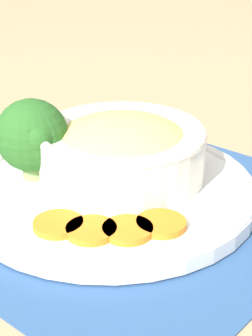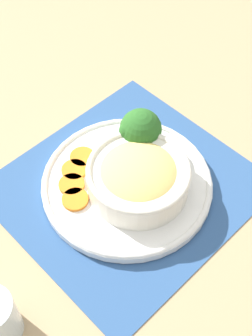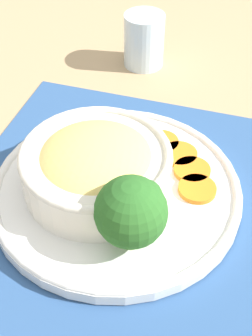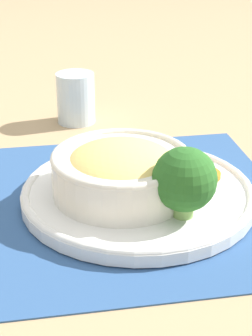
% 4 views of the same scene
% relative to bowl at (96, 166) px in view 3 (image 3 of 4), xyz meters
% --- Properties ---
extents(ground_plane, '(4.00, 4.00, 0.00)m').
position_rel_bowl_xyz_m(ground_plane, '(-0.01, 0.02, -0.05)').
color(ground_plane, tan).
extents(placemat, '(0.44, 0.41, 0.00)m').
position_rel_bowl_xyz_m(placemat, '(-0.01, 0.02, -0.05)').
color(placemat, '#2D5184').
rests_on(placemat, ground_plane).
extents(plate, '(0.32, 0.32, 0.02)m').
position_rel_bowl_xyz_m(plate, '(-0.01, 0.02, -0.04)').
color(plate, white).
rests_on(plate, placemat).
extents(bowl, '(0.19, 0.19, 0.07)m').
position_rel_bowl_xyz_m(bowl, '(0.00, 0.00, 0.00)').
color(bowl, silver).
rests_on(bowl, plate).
extents(broccoli_floret, '(0.08, 0.08, 0.09)m').
position_rel_bowl_xyz_m(broccoli_floret, '(0.07, 0.07, 0.02)').
color(broccoli_floret, '#84AD5B').
rests_on(broccoli_floret, plate).
extents(carrot_slice_near, '(0.05, 0.05, 0.01)m').
position_rel_bowl_xyz_m(carrot_slice_near, '(-0.03, 0.12, -0.03)').
color(carrot_slice_near, orange).
rests_on(carrot_slice_near, plate).
extents(carrot_slice_middle, '(0.05, 0.05, 0.01)m').
position_rel_bowl_xyz_m(carrot_slice_middle, '(-0.06, 0.11, -0.03)').
color(carrot_slice_middle, orange).
rests_on(carrot_slice_middle, plate).
extents(carrot_slice_far, '(0.05, 0.05, 0.01)m').
position_rel_bowl_xyz_m(carrot_slice_far, '(-0.09, 0.09, -0.03)').
color(carrot_slice_far, orange).
rests_on(carrot_slice_far, plate).
extents(carrot_slice_extra, '(0.05, 0.05, 0.01)m').
position_rel_bowl_xyz_m(carrot_slice_extra, '(-0.10, 0.06, -0.03)').
color(carrot_slice_extra, orange).
rests_on(carrot_slice_extra, plate).
extents(water_glass, '(0.07, 0.07, 0.09)m').
position_rel_bowl_xyz_m(water_glass, '(-0.33, -0.04, -0.01)').
color(water_glass, silver).
rests_on(water_glass, ground_plane).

